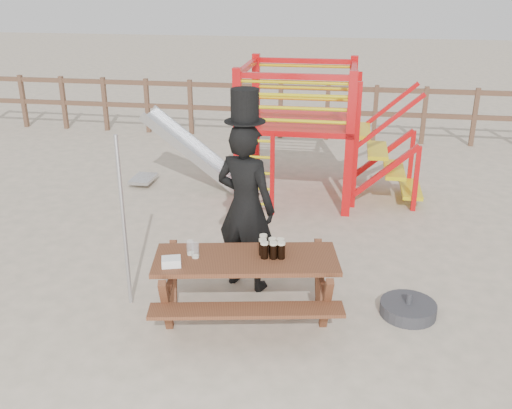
# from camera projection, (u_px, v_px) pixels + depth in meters

# --- Properties ---
(ground) EXTENTS (60.00, 60.00, 0.00)m
(ground) POSITION_uv_depth(u_px,v_px,m) (243.00, 310.00, 5.99)
(ground) COLOR #C5B199
(ground) RESTS_ON ground
(back_fence) EXTENTS (15.09, 0.09, 1.20)m
(back_fence) POSITION_uv_depth(u_px,v_px,m) (304.00, 105.00, 12.13)
(back_fence) COLOR brown
(back_fence) RESTS_ON ground
(playground_fort) EXTENTS (4.71, 1.84, 2.10)m
(playground_fort) POSITION_uv_depth(u_px,v_px,m) (293.00, 129.00, 8.86)
(playground_fort) COLOR red
(playground_fort) RESTS_ON ground
(picnic_table) EXTENTS (2.00, 1.56, 0.70)m
(picnic_table) POSITION_uv_depth(u_px,v_px,m) (246.00, 280.00, 5.69)
(picnic_table) COLOR brown
(picnic_table) RESTS_ON ground
(man_with_hat) EXTENTS (0.80, 0.66, 2.23)m
(man_with_hat) POSITION_uv_depth(u_px,v_px,m) (246.00, 203.00, 6.14)
(man_with_hat) COLOR black
(man_with_hat) RESTS_ON ground
(metal_pole) EXTENTS (0.04, 0.04, 1.85)m
(metal_pole) POSITION_uv_depth(u_px,v_px,m) (124.00, 223.00, 5.80)
(metal_pole) COLOR #B2B2B7
(metal_pole) RESTS_ON ground
(parasol_base) EXTENTS (0.58, 0.58, 0.24)m
(parasol_base) POSITION_uv_depth(u_px,v_px,m) (408.00, 309.00, 5.89)
(parasol_base) COLOR #313136
(parasol_base) RESTS_ON ground
(paper_bag) EXTENTS (0.21, 0.19, 0.08)m
(paper_bag) POSITION_uv_depth(u_px,v_px,m) (171.00, 262.00, 5.42)
(paper_bag) COLOR white
(paper_bag) RESTS_ON picnic_table
(stout_pints) EXTENTS (0.28, 0.24, 0.17)m
(stout_pints) POSITION_uv_depth(u_px,v_px,m) (271.00, 247.00, 5.60)
(stout_pints) COLOR black
(stout_pints) RESTS_ON picnic_table
(empty_glasses) EXTENTS (0.14, 0.13, 0.15)m
(empty_glasses) POSITION_uv_depth(u_px,v_px,m) (193.00, 250.00, 5.60)
(empty_glasses) COLOR silver
(empty_glasses) RESTS_ON picnic_table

